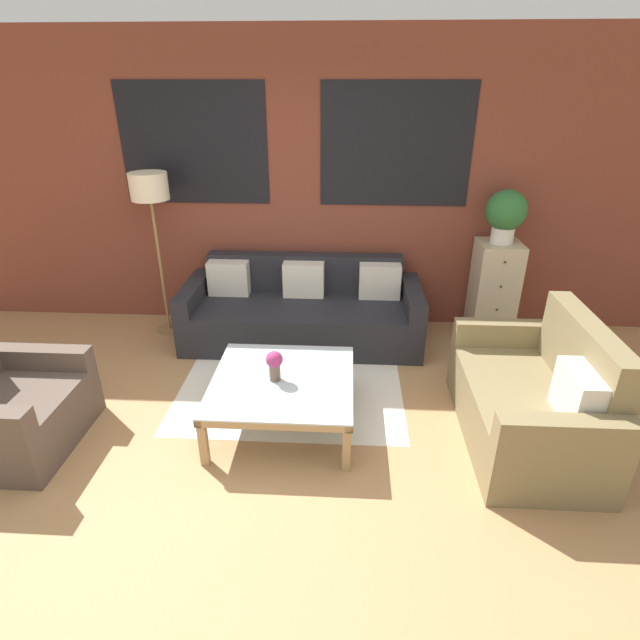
# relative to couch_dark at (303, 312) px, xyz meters

# --- Properties ---
(ground_plane) EXTENTS (16.00, 16.00, 0.00)m
(ground_plane) POSITION_rel_couch_dark_xyz_m (-0.10, -1.95, -0.28)
(ground_plane) COLOR #AD7F51
(wall_back_brick) EXTENTS (8.40, 0.09, 2.80)m
(wall_back_brick) POSITION_rel_couch_dark_xyz_m (-0.10, 0.49, 1.13)
(wall_back_brick) COLOR brown
(wall_back_brick) RESTS_ON ground_plane
(rug) EXTENTS (1.85, 1.70, 0.00)m
(rug) POSITION_rel_couch_dark_xyz_m (-0.02, -0.77, -0.28)
(rug) COLOR silver
(rug) RESTS_ON ground_plane
(couch_dark) EXTENTS (2.28, 0.88, 0.78)m
(couch_dark) POSITION_rel_couch_dark_xyz_m (0.00, 0.00, 0.00)
(couch_dark) COLOR #232328
(couch_dark) RESTS_ON ground_plane
(settee_vintage) EXTENTS (0.80, 1.40, 0.92)m
(settee_vintage) POSITION_rel_couch_dark_xyz_m (1.75, -1.46, 0.03)
(settee_vintage) COLOR olive
(settee_vintage) RESTS_ON ground_plane
(armchair_corner) EXTENTS (0.80, 0.91, 0.84)m
(armchair_corner) POSITION_rel_couch_dark_xyz_m (-1.90, -1.72, -0.01)
(armchair_corner) COLOR brown
(armchair_corner) RESTS_ON ground_plane
(coffee_table) EXTENTS (1.03, 1.03, 0.39)m
(coffee_table) POSITION_rel_couch_dark_xyz_m (-0.02, -1.38, 0.06)
(coffee_table) COLOR silver
(coffee_table) RESTS_ON ground_plane
(floor_lamp) EXTENTS (0.35, 0.35, 1.59)m
(floor_lamp) POSITION_rel_couch_dark_xyz_m (-1.40, 0.10, 1.09)
(floor_lamp) COLOR olive
(floor_lamp) RESTS_ON ground_plane
(drawer_cabinet) EXTENTS (0.40, 0.42, 0.96)m
(drawer_cabinet) POSITION_rel_couch_dark_xyz_m (1.87, 0.20, 0.20)
(drawer_cabinet) COLOR #C6B793
(drawer_cabinet) RESTS_ON ground_plane
(potted_plant) EXTENTS (0.37, 0.37, 0.49)m
(potted_plant) POSITION_rel_couch_dark_xyz_m (1.87, 0.20, 0.96)
(potted_plant) COLOR silver
(potted_plant) RESTS_ON drawer_cabinet
(flower_vase) EXTENTS (0.12, 0.12, 0.23)m
(flower_vase) POSITION_rel_couch_dark_xyz_m (-0.08, -1.39, 0.24)
(flower_vase) COLOR brown
(flower_vase) RESTS_ON coffee_table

